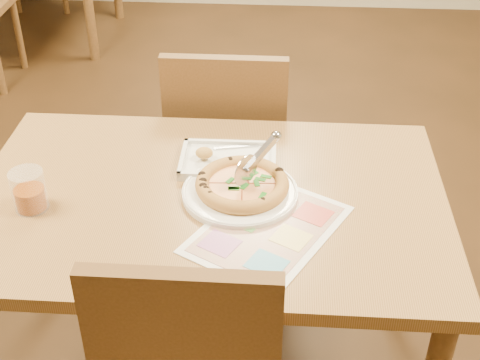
# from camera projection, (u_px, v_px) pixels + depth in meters

# --- Properties ---
(dining_table) EXTENTS (1.30, 0.85, 0.72)m
(dining_table) POSITION_uv_depth(u_px,v_px,m) (209.00, 220.00, 1.87)
(dining_table) COLOR olive
(dining_table) RESTS_ON ground
(chair_far) EXTENTS (0.42, 0.42, 0.47)m
(chair_far) POSITION_uv_depth(u_px,v_px,m) (227.00, 133.00, 2.40)
(chair_far) COLOR brown
(chair_far) RESTS_ON ground
(plate) EXTENTS (0.36, 0.36, 0.02)m
(plate) POSITION_uv_depth(u_px,v_px,m) (240.00, 193.00, 1.82)
(plate) COLOR white
(plate) RESTS_ON dining_table
(pizza) EXTENTS (0.26, 0.26, 0.04)m
(pizza) POSITION_uv_depth(u_px,v_px,m) (242.00, 184.00, 1.81)
(pizza) COLOR #C48643
(pizza) RESTS_ON plate
(pizza_cutter) EXTENTS (0.11, 0.15, 0.10)m
(pizza_cutter) POSITION_uv_depth(u_px,v_px,m) (256.00, 159.00, 1.80)
(pizza_cutter) COLOR silver
(pizza_cutter) RESTS_ON pizza
(appetizer_tray) EXTENTS (0.28, 0.19, 0.05)m
(appetizer_tray) POSITION_uv_depth(u_px,v_px,m) (226.00, 161.00, 1.95)
(appetizer_tray) COLOR silver
(appetizer_tray) RESTS_ON dining_table
(glass_tumbler) EXTENTS (0.09, 0.09, 0.11)m
(glass_tumbler) POSITION_uv_depth(u_px,v_px,m) (29.00, 193.00, 1.75)
(glass_tumbler) COLOR #8F3D0B
(glass_tumbler) RESTS_ON dining_table
(menu) EXTENTS (0.45, 0.50, 0.00)m
(menu) POSITION_uv_depth(u_px,v_px,m) (268.00, 229.00, 1.70)
(menu) COLOR silver
(menu) RESTS_ON dining_table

